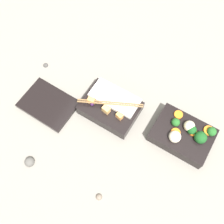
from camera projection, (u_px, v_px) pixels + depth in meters
name	position (u px, v px, depth m)	size (l,w,h in m)	color
ground_plane	(143.00, 124.00, 0.85)	(3.00, 3.00, 0.00)	gray
bento_tray_vegetable	(184.00, 134.00, 0.81)	(0.18, 0.13, 0.07)	black
bento_tray_rice	(111.00, 107.00, 0.85)	(0.19, 0.13, 0.07)	black
bento_lid	(48.00, 104.00, 0.87)	(0.18, 0.13, 0.01)	black
pebble_0	(30.00, 162.00, 0.79)	(0.03, 0.03, 0.03)	#595651
pebble_1	(98.00, 196.00, 0.75)	(0.02, 0.02, 0.02)	#7A6B5B
pebble_2	(46.00, 65.00, 0.94)	(0.02, 0.02, 0.02)	#474442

